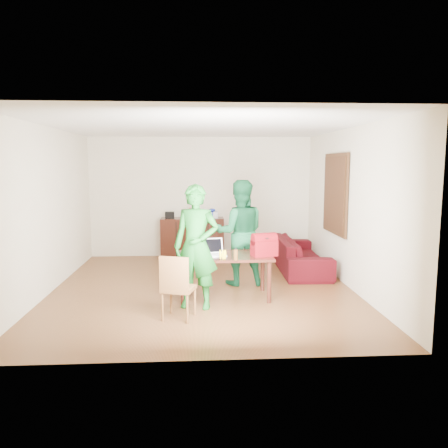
{
  "coord_description": "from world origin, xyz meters",
  "views": [
    {
      "loc": [
        -0.07,
        -7.19,
        2.09
      ],
      "look_at": [
        0.34,
        -0.31,
        1.14
      ],
      "focal_mm": 35.0,
      "sensor_mm": 36.0,
      "label": 1
    }
  ],
  "objects": [
    {
      "name": "room",
      "position": [
        0.01,
        0.13,
        1.31
      ],
      "size": [
        5.2,
        5.7,
        2.9
      ],
      "color": "#482712",
      "rests_on": "ground"
    },
    {
      "name": "person_near",
      "position": [
        -0.1,
        -0.97,
        0.91
      ],
      "size": [
        0.75,
        0.58,
        1.81
      ],
      "primitive_type": "imported",
      "rotation": [
        0.0,
        0.0,
        -0.25
      ],
      "color": "#135719",
      "rests_on": "ground"
    },
    {
      "name": "red_bag",
      "position": [
        0.95,
        -0.62,
        0.83
      ],
      "size": [
        0.42,
        0.31,
        0.28
      ],
      "primitive_type": "cube",
      "rotation": [
        0.0,
        0.0,
        0.25
      ],
      "color": "maroon",
      "rests_on": "table"
    },
    {
      "name": "person_far",
      "position": [
        0.65,
        0.26,
        0.91
      ],
      "size": [
        0.89,
        0.7,
        1.83
      ],
      "primitive_type": "imported",
      "rotation": [
        0.0,
        0.0,
        3.13
      ],
      "color": "#12532D",
      "rests_on": "ground"
    },
    {
      "name": "bottle",
      "position": [
        0.48,
        -0.92,
        0.78
      ],
      "size": [
        0.06,
        0.06,
        0.18
      ],
      "primitive_type": "cylinder",
      "rotation": [
        0.0,
        0.0,
        0.01
      ],
      "color": "#553213",
      "rests_on": "table"
    },
    {
      "name": "table",
      "position": [
        0.34,
        -0.51,
        0.6
      ],
      "size": [
        1.47,
        0.83,
        0.69
      ],
      "rotation": [
        0.0,
        0.0,
        0.0
      ],
      "color": "black",
      "rests_on": "ground"
    },
    {
      "name": "laptop",
      "position": [
        0.17,
        -0.58,
        0.73
      ],
      "size": [
        0.4,
        0.31,
        0.25
      ],
      "rotation": [
        0.0,
        0.0,
        0.19
      ],
      "color": "white",
      "rests_on": "table"
    },
    {
      "name": "bananas",
      "position": [
        0.29,
        -0.84,
        0.71
      ],
      "size": [
        0.15,
        0.1,
        0.05
      ],
      "primitive_type": null,
      "rotation": [
        0.0,
        0.0,
        0.03
      ],
      "color": "yellow",
      "rests_on": "table"
    },
    {
      "name": "sofa",
      "position": [
        1.95,
        1.2,
        0.32
      ],
      "size": [
        0.91,
        2.19,
        0.63
      ],
      "primitive_type": "imported",
      "rotation": [
        0.0,
        0.0,
        1.54
      ],
      "color": "#3D0809",
      "rests_on": "ground"
    },
    {
      "name": "chair",
      "position": [
        -0.35,
        -1.44,
        0.26
      ],
      "size": [
        0.5,
        0.49,
        0.89
      ],
      "rotation": [
        0.0,
        0.0,
        -0.3
      ],
      "color": "brown",
      "rests_on": "ground"
    }
  ]
}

